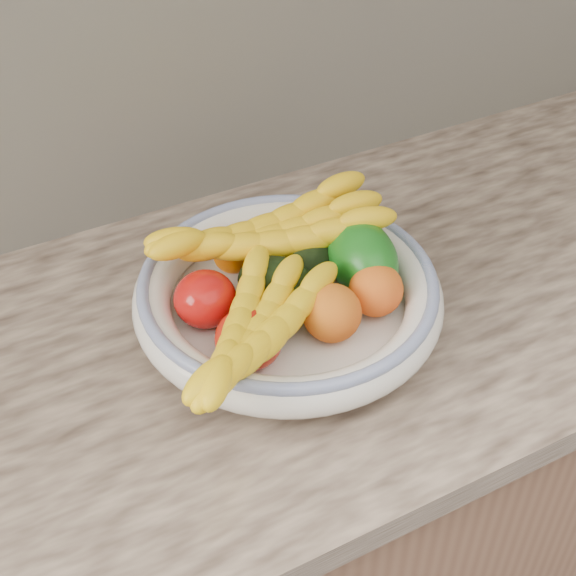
{
  "coord_description": "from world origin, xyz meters",
  "views": [
    {
      "loc": [
        -0.35,
        0.99,
        1.61
      ],
      "look_at": [
        0.0,
        1.66,
        0.96
      ],
      "focal_mm": 50.0,
      "sensor_mm": 36.0,
      "label": 1
    }
  ],
  "objects_px": {
    "fruit_bowl": "(288,295)",
    "banana_bunch_front": "(253,338)",
    "green_mango": "(361,257)",
    "banana_bunch_back": "(268,239)"
  },
  "relations": [
    {
      "from": "green_mango",
      "to": "banana_bunch_front",
      "type": "bearing_deg",
      "value": -153.86
    },
    {
      "from": "fruit_bowl",
      "to": "banana_bunch_back",
      "type": "distance_m",
      "value": 0.08
    },
    {
      "from": "fruit_bowl",
      "to": "banana_bunch_front",
      "type": "height_order",
      "value": "banana_bunch_front"
    },
    {
      "from": "green_mango",
      "to": "banana_bunch_back",
      "type": "xyz_separation_m",
      "value": [
        -0.09,
        0.07,
        0.01
      ]
    },
    {
      "from": "fruit_bowl",
      "to": "banana_bunch_front",
      "type": "bearing_deg",
      "value": -137.06
    },
    {
      "from": "green_mango",
      "to": "banana_bunch_back",
      "type": "height_order",
      "value": "banana_bunch_back"
    },
    {
      "from": "banana_bunch_front",
      "to": "green_mango",
      "type": "bearing_deg",
      "value": -19.94
    },
    {
      "from": "green_mango",
      "to": "banana_bunch_back",
      "type": "relative_size",
      "value": 0.38
    },
    {
      "from": "fruit_bowl",
      "to": "banana_bunch_front",
      "type": "relative_size",
      "value": 1.29
    },
    {
      "from": "banana_bunch_front",
      "to": "fruit_bowl",
      "type": "bearing_deg",
      "value": 1.62
    }
  ]
}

